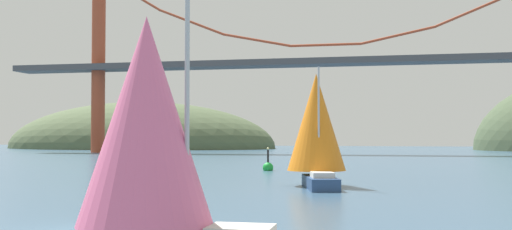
# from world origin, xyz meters

# --- Properties ---
(ground_plane) EXTENTS (360.00, 360.00, 0.00)m
(ground_plane) POSITION_xyz_m (0.00, 0.00, 0.00)
(ground_plane) COLOR #385670
(headland_left) EXTENTS (75.56, 44.00, 25.32)m
(headland_left) POSITION_xyz_m (-55.00, 135.00, 0.00)
(headland_left) COLOR #4C5B3D
(headland_left) RESTS_ON ground_plane
(suspension_bridge) EXTENTS (130.51, 6.00, 37.56)m
(suspension_bridge) POSITION_xyz_m (-0.00, 95.00, 18.17)
(suspension_bridge) COLOR #A34228
(suspension_bridge) RESTS_ON ground_plane
(sailboat_pink_spinnaker) EXTENTS (6.55, 3.93, 8.06)m
(sailboat_pink_spinnaker) POSITION_xyz_m (4.94, -5.57, 3.80)
(sailboat_pink_spinnaker) COLOR #B7B2A8
(sailboat_pink_spinnaker) RESTS_ON ground_plane
(sailboat_teal_sail) EXTENTS (6.91, 5.33, 7.44)m
(sailboat_teal_sail) POSITION_xyz_m (-11.30, 29.00, 3.62)
(sailboat_teal_sail) COLOR white
(sailboat_teal_sail) RESTS_ON ground_plane
(sailboat_orange_sail) EXTENTS (5.11, 7.58, 8.48)m
(sailboat_orange_sail) POSITION_xyz_m (6.56, 21.84, 4.30)
(sailboat_orange_sail) COLOR navy
(sailboat_orange_sail) RESTS_ON ground_plane
(channel_buoy) EXTENTS (1.10, 1.10, 2.64)m
(channel_buoy) POSITION_xyz_m (-0.51, 39.84, 0.37)
(channel_buoy) COLOR green
(channel_buoy) RESTS_ON ground_plane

